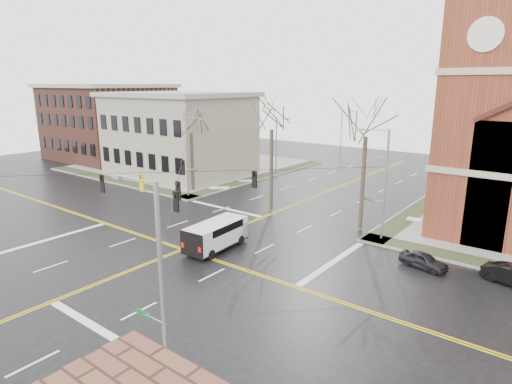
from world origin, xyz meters
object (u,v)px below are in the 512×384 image
Objects in this scene: tree_nw_near at (272,124)px; signal_pole_se at (159,285)px; signal_pole_ne at (383,182)px; tree_nw_far at (191,129)px; signal_pole_nw at (188,154)px; streetlight_north_b at (342,131)px; cargo_van at (218,233)px; streetlight_north_a at (277,143)px; tree_ne at (366,131)px; parked_car_a at (423,260)px.

signal_pole_se is at bearing -63.65° from tree_nw_near.
tree_nw_far is at bearing 174.83° from signal_pole_ne.
signal_pole_nw is 0.88× the size of tree_nw_far.
signal_pole_nw is at bearing -173.06° from tree_nw_near.
streetlight_north_b is 47.89m from cargo_van.
streetlight_north_a is (-21.97, 39.50, -0.48)m from signal_pole_se.
streetlight_north_a is at bearing 142.56° from tree_ne.
tree_ne reaches higher than signal_pole_nw.
cargo_van is 1.74× the size of parked_car_a.
cargo_van is at bearing -76.07° from tree_nw_near.
streetlight_north_b is at bearing 86.15° from tree_nw_far.
signal_pole_ne is 1.12× the size of streetlight_north_b.
streetlight_north_a is at bearing 64.28° from parked_car_a.
tree_nw_far is (-1.64, 2.20, 2.49)m from signal_pole_nw.
tree_ne is (6.96, 11.08, 7.50)m from cargo_van.
streetlight_north_b is at bearing 121.05° from signal_pole_ne.
tree_nw_far reaches higher than signal_pole_se.
signal_pole_nw is 36.51m from streetlight_north_b.
signal_pole_se is at bearing -46.06° from tree_nw_far.
signal_pole_se is 0.74× the size of tree_ne.
streetlight_north_b is 0.66× the size of tree_nw_near.
signal_pole_nw reaches higher than streetlight_north_a.
parked_car_a is at bearing -35.46° from tree_ne.
streetlight_north_a is at bearing 112.29° from cargo_van.
streetlight_north_a is 33.54m from parked_car_a.
tree_nw_far reaches higher than parked_car_a.
signal_pole_se reaches higher than streetlight_north_a.
streetlight_north_a is 1.00× the size of streetlight_north_b.
streetlight_north_b is 40.35m from tree_ne.
signal_pole_nw is (-22.64, 0.00, 0.00)m from signal_pole_ne.
tree_nw_far reaches higher than cargo_van.
cargo_van is 0.57× the size of tree_nw_far.
streetlight_north_b is 48.22m from parked_car_a.
streetlight_north_a is 25.05m from tree_ne.
tree_ne is (20.26, 1.50, 3.83)m from signal_pole_nw.
parked_car_a is (4.65, -3.51, -4.38)m from signal_pole_ne.
tree_ne reaches higher than cargo_van.
parked_car_a is at bearing -36.93° from streetlight_north_a.
parked_car_a is (26.63, -20.01, -3.90)m from streetlight_north_a.
signal_pole_ne is at bearing -5.17° from tree_nw_far.
tree_nw_near reaches higher than signal_pole_nw.
signal_pole_nw reaches higher than cargo_van.
signal_pole_nw is at bearing 140.68° from cargo_van.
parked_car_a is at bearing -16.06° from tree_nw_near.
tree_ne reaches higher than signal_pole_ne.
parked_car_a is 11.91m from tree_ne.
tree_ne reaches higher than signal_pole_se.
signal_pole_se is 0.74× the size of tree_nw_near.
signal_pole_nw is at bearing -91.05° from streetlight_north_b.
signal_pole_se is 1.12× the size of streetlight_north_b.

